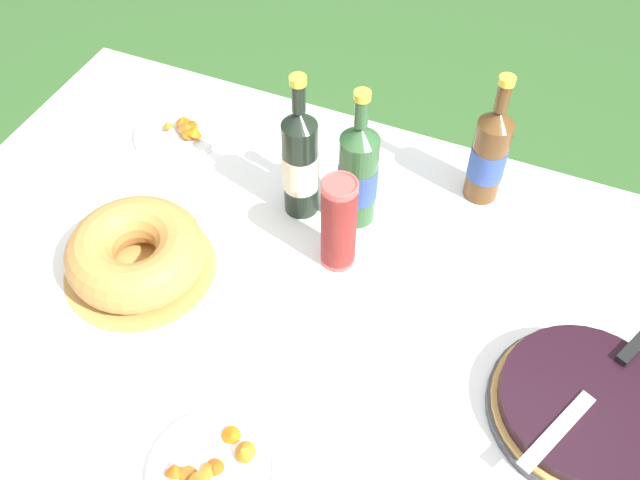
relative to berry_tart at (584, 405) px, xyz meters
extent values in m
plane|color=#335B28|center=(-0.60, 0.00, -0.70)|extent=(16.00, 16.00, 0.00)
cube|color=#A87A47|center=(-0.60, 0.00, -0.05)|extent=(1.64, 1.20, 0.03)
cylinder|color=#A87A47|center=(-1.36, 0.54, -0.38)|extent=(0.06, 0.06, 0.63)
cube|color=white|center=(-0.60, 0.00, -0.03)|extent=(1.65, 1.21, 0.00)
cube|color=white|center=(-0.60, 0.60, -0.08)|extent=(1.65, 0.00, 0.10)
cylinder|color=#38383D|center=(0.00, 0.00, -0.02)|extent=(0.34, 0.34, 0.02)
cylinder|color=tan|center=(0.00, 0.00, 0.00)|extent=(0.32, 0.32, 0.01)
cylinder|color=black|center=(0.00, 0.00, 0.02)|extent=(0.30, 0.30, 0.03)
cube|color=silver|center=(-0.04, -0.09, 0.03)|extent=(0.10, 0.18, 0.00)
cube|color=black|center=(0.06, 0.13, 0.04)|extent=(0.06, 0.09, 0.01)
cylinder|color=tan|center=(-0.90, -0.03, -0.02)|extent=(0.31, 0.31, 0.01)
torus|color=#BC7F3D|center=(-0.90, -0.03, 0.03)|extent=(0.28, 0.28, 0.10)
cylinder|color=#E04C47|center=(-0.53, 0.15, 0.02)|extent=(0.07, 0.07, 0.09)
cylinder|color=#E04C47|center=(-0.53, 0.15, 0.03)|extent=(0.07, 0.07, 0.09)
cylinder|color=#E04C47|center=(-0.53, 0.15, 0.05)|extent=(0.07, 0.07, 0.09)
cylinder|color=#E04C47|center=(-0.53, 0.15, 0.06)|extent=(0.07, 0.07, 0.09)
cylinder|color=#E04C47|center=(-0.53, 0.15, 0.07)|extent=(0.07, 0.07, 0.09)
cylinder|color=#E04C47|center=(-0.53, 0.15, 0.08)|extent=(0.07, 0.07, 0.09)
cylinder|color=#E04C47|center=(-0.53, 0.15, 0.10)|extent=(0.07, 0.07, 0.09)
cylinder|color=#E04C47|center=(-0.53, 0.15, 0.11)|extent=(0.07, 0.07, 0.09)
cylinder|color=#E04C47|center=(-0.53, 0.15, 0.12)|extent=(0.07, 0.07, 0.09)
cylinder|color=#E04C47|center=(-0.53, 0.15, 0.14)|extent=(0.07, 0.07, 0.09)
cylinder|color=#E04C47|center=(-0.53, 0.15, 0.15)|extent=(0.07, 0.07, 0.09)
torus|color=#E04C47|center=(-0.53, 0.15, 0.20)|extent=(0.07, 0.07, 0.01)
cylinder|color=#2D562D|center=(-0.54, 0.29, 0.08)|extent=(0.08, 0.08, 0.22)
cylinder|color=#334C93|center=(-0.54, 0.29, 0.08)|extent=(0.09, 0.09, 0.08)
cone|color=#2D562D|center=(-0.54, 0.29, 0.21)|extent=(0.08, 0.08, 0.04)
cylinder|color=#2D562D|center=(-0.54, 0.29, 0.26)|extent=(0.03, 0.03, 0.06)
cylinder|color=gold|center=(-0.54, 0.29, 0.30)|extent=(0.03, 0.03, 0.02)
cylinder|color=brown|center=(-0.31, 0.46, 0.08)|extent=(0.08, 0.08, 0.21)
cylinder|color=#334C93|center=(-0.31, 0.46, 0.07)|extent=(0.08, 0.08, 0.08)
cone|color=brown|center=(-0.31, 0.46, 0.20)|extent=(0.08, 0.08, 0.04)
cylinder|color=brown|center=(-0.31, 0.46, 0.25)|extent=(0.03, 0.03, 0.06)
cylinder|color=gold|center=(-0.31, 0.46, 0.29)|extent=(0.03, 0.03, 0.02)
cylinder|color=black|center=(-0.66, 0.26, 0.09)|extent=(0.08, 0.08, 0.24)
cylinder|color=beige|center=(-0.66, 0.26, 0.09)|extent=(0.08, 0.08, 0.09)
cone|color=black|center=(-0.66, 0.26, 0.23)|extent=(0.08, 0.08, 0.04)
cylinder|color=black|center=(-0.66, 0.26, 0.28)|extent=(0.03, 0.03, 0.06)
cylinder|color=gold|center=(-0.66, 0.26, 0.32)|extent=(0.03, 0.03, 0.02)
cylinder|color=white|center=(-0.55, -0.36, -0.02)|extent=(0.22, 0.22, 0.01)
torus|color=white|center=(-0.55, -0.36, -0.01)|extent=(0.22, 0.22, 0.01)
cone|color=#C26521|center=(-0.58, -0.38, -0.01)|extent=(0.04, 0.04, 0.03)
cone|color=orange|center=(-0.55, -0.36, -0.01)|extent=(0.04, 0.04, 0.03)
cone|color=#B25211|center=(-0.61, -0.38, 0.00)|extent=(0.04, 0.04, 0.03)
cone|color=#B55513|center=(-0.55, -0.36, -0.01)|extent=(0.05, 0.05, 0.03)
cone|color=orange|center=(-0.55, -0.29, -0.01)|extent=(0.05, 0.05, 0.03)
cone|color=#C5761C|center=(-0.51, -0.32, 0.01)|extent=(0.05, 0.05, 0.04)
cylinder|color=white|center=(-1.04, 0.36, -0.02)|extent=(0.21, 0.21, 0.01)
torus|color=white|center=(-1.04, 0.36, -0.01)|extent=(0.21, 0.21, 0.01)
cone|color=#BB6716|center=(-1.03, 0.38, 0.00)|extent=(0.06, 0.06, 0.05)
cone|color=#CA6E1D|center=(-1.07, 0.36, 0.00)|extent=(0.04, 0.04, 0.03)
cone|color=#C1620C|center=(-0.99, 0.36, 0.01)|extent=(0.04, 0.05, 0.04)
cone|color=#B86C20|center=(-1.02, 0.36, 0.01)|extent=(0.05, 0.05, 0.04)
cone|color=#C1490C|center=(-1.01, 0.38, 0.00)|extent=(0.05, 0.05, 0.04)
cone|color=#C15D13|center=(-1.02, 0.36, 0.00)|extent=(0.04, 0.04, 0.03)
cone|color=#BA5A14|center=(-1.04, 0.38, 0.01)|extent=(0.04, 0.04, 0.03)
cone|color=#C6731F|center=(-1.04, 0.40, 0.00)|extent=(0.04, 0.04, 0.03)
cone|color=#C95E14|center=(-1.00, 0.35, 0.00)|extent=(0.04, 0.04, 0.03)
camera|label=1|loc=(-0.20, -0.73, 1.15)|focal=40.00mm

